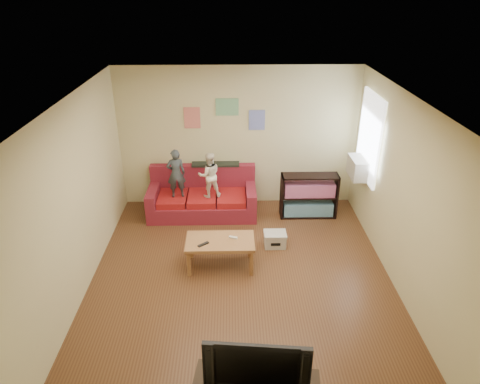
{
  "coord_description": "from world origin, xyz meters",
  "views": [
    {
      "loc": [
        -0.13,
        -5.2,
        4.05
      ],
      "look_at": [
        0.0,
        0.8,
        1.05
      ],
      "focal_mm": 32.0,
      "sensor_mm": 36.0,
      "label": 1
    }
  ],
  "objects_px": {
    "sofa": "(203,198)",
    "coffee_table": "(220,244)",
    "television": "(257,360)",
    "file_box": "(275,239)",
    "child_b": "(209,175)",
    "bookshelf": "(309,198)",
    "child_a": "(176,173)"
  },
  "relations": [
    {
      "from": "child_a",
      "to": "bookshelf",
      "type": "bearing_deg",
      "value": 170.03
    },
    {
      "from": "sofa",
      "to": "television",
      "type": "height_order",
      "value": "television"
    },
    {
      "from": "television",
      "to": "bookshelf",
      "type": "bearing_deg",
      "value": 79.31
    },
    {
      "from": "sofa",
      "to": "television",
      "type": "xyz_separation_m",
      "value": [
        0.78,
        -4.32,
        0.47
      ]
    },
    {
      "from": "bookshelf",
      "to": "television",
      "type": "bearing_deg",
      "value": -106.35
    },
    {
      "from": "coffee_table",
      "to": "file_box",
      "type": "relative_size",
      "value": 2.83
    },
    {
      "from": "file_box",
      "to": "television",
      "type": "relative_size",
      "value": 0.36
    },
    {
      "from": "sofa",
      "to": "bookshelf",
      "type": "height_order",
      "value": "sofa"
    },
    {
      "from": "coffee_table",
      "to": "bookshelf",
      "type": "distance_m",
      "value": 2.25
    },
    {
      "from": "coffee_table",
      "to": "file_box",
      "type": "height_order",
      "value": "coffee_table"
    },
    {
      "from": "coffee_table",
      "to": "television",
      "type": "distance_m",
      "value": 2.62
    },
    {
      "from": "sofa",
      "to": "child_a",
      "type": "distance_m",
      "value": 0.76
    },
    {
      "from": "child_b",
      "to": "coffee_table",
      "type": "xyz_separation_m",
      "value": [
        0.22,
        -1.59,
        -0.45
      ]
    },
    {
      "from": "coffee_table",
      "to": "television",
      "type": "xyz_separation_m",
      "value": [
        0.41,
        -2.56,
        0.36
      ]
    },
    {
      "from": "coffee_table",
      "to": "bookshelf",
      "type": "xyz_separation_m",
      "value": [
        1.62,
        1.56,
        -0.03
      ]
    },
    {
      "from": "child_a",
      "to": "bookshelf",
      "type": "height_order",
      "value": "child_a"
    },
    {
      "from": "child_b",
      "to": "coffee_table",
      "type": "bearing_deg",
      "value": 85.34
    },
    {
      "from": "sofa",
      "to": "television",
      "type": "bearing_deg",
      "value": -79.72
    },
    {
      "from": "child_a",
      "to": "child_b",
      "type": "relative_size",
      "value": 1.09
    },
    {
      "from": "sofa",
      "to": "child_b",
      "type": "bearing_deg",
      "value": -48.81
    },
    {
      "from": "child_a",
      "to": "child_b",
      "type": "height_order",
      "value": "child_a"
    },
    {
      "from": "sofa",
      "to": "coffee_table",
      "type": "height_order",
      "value": "sofa"
    },
    {
      "from": "child_b",
      "to": "file_box",
      "type": "relative_size",
      "value": 2.3
    },
    {
      "from": "sofa",
      "to": "bookshelf",
      "type": "bearing_deg",
      "value": -5.55
    },
    {
      "from": "television",
      "to": "child_a",
      "type": "bearing_deg",
      "value": 112.25
    },
    {
      "from": "child_b",
      "to": "television",
      "type": "height_order",
      "value": "child_b"
    },
    {
      "from": "child_a",
      "to": "file_box",
      "type": "relative_size",
      "value": 2.5
    },
    {
      "from": "bookshelf",
      "to": "file_box",
      "type": "bearing_deg",
      "value": -125.02
    },
    {
      "from": "file_box",
      "to": "television",
      "type": "height_order",
      "value": "television"
    },
    {
      "from": "coffee_table",
      "to": "file_box",
      "type": "xyz_separation_m",
      "value": [
        0.9,
        0.54,
        -0.27
      ]
    },
    {
      "from": "sofa",
      "to": "child_b",
      "type": "distance_m",
      "value": 0.6
    },
    {
      "from": "child_a",
      "to": "coffee_table",
      "type": "height_order",
      "value": "child_a"
    }
  ]
}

